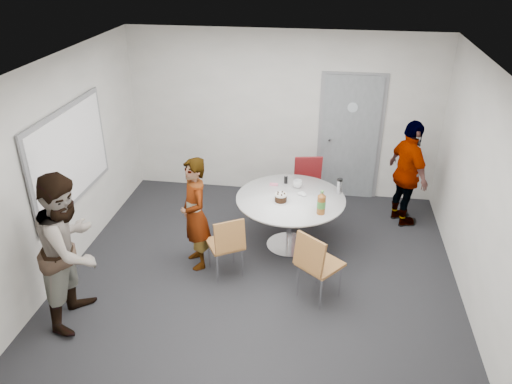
% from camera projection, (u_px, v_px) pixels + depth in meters
% --- Properties ---
extents(floor, '(5.00, 5.00, 0.00)m').
position_uv_depth(floor, '(260.00, 276.00, 6.47)').
color(floor, black).
rests_on(floor, ground).
extents(ceiling, '(5.00, 5.00, 0.00)m').
position_uv_depth(ceiling, '(261.00, 67.00, 5.23)').
color(ceiling, silver).
rests_on(ceiling, wall_back).
extents(wall_back, '(5.00, 0.00, 5.00)m').
position_uv_depth(wall_back, '(282.00, 115.00, 8.04)').
color(wall_back, silver).
rests_on(wall_back, floor).
extents(wall_left, '(0.00, 5.00, 5.00)m').
position_uv_depth(wall_left, '(61.00, 169.00, 6.18)').
color(wall_left, silver).
rests_on(wall_left, floor).
extents(wall_right, '(0.00, 5.00, 5.00)m').
position_uv_depth(wall_right, '(484.00, 198.00, 5.51)').
color(wall_right, silver).
rests_on(wall_right, floor).
extents(wall_front, '(5.00, 0.00, 5.00)m').
position_uv_depth(wall_front, '(211.00, 332.00, 3.65)').
color(wall_front, silver).
rests_on(wall_front, floor).
extents(door, '(1.02, 0.17, 2.12)m').
position_uv_depth(door, '(350.00, 138.00, 8.03)').
color(door, slate).
rests_on(door, wall_back).
extents(whiteboard, '(0.04, 1.90, 1.25)m').
position_uv_depth(whiteboard, '(70.00, 156.00, 6.31)').
color(whiteboard, gray).
rests_on(whiteboard, wall_left).
extents(table, '(1.48, 1.48, 1.10)m').
position_uv_depth(table, '(292.00, 205.00, 6.78)').
color(table, silver).
rests_on(table, floor).
extents(chair_near_left, '(0.57, 0.59, 0.86)m').
position_uv_depth(chair_near_left, '(227.00, 242.00, 6.23)').
color(chair_near_left, brown).
rests_on(chair_near_left, floor).
extents(chair_near_right, '(0.64, 0.64, 0.93)m').
position_uv_depth(chair_near_right, '(315.00, 261.00, 5.80)').
color(chair_near_right, brown).
rests_on(chair_near_right, floor).
extents(chair_far, '(0.52, 0.56, 0.93)m').
position_uv_depth(chair_far, '(309.00, 181.00, 7.66)').
color(chair_far, maroon).
rests_on(chair_far, floor).
extents(person_main, '(0.60, 0.66, 1.52)m').
position_uv_depth(person_main, '(195.00, 214.00, 6.37)').
color(person_main, '#A5C6EA').
rests_on(person_main, floor).
extents(person_left, '(0.70, 0.89, 1.81)m').
position_uv_depth(person_left, '(70.00, 249.00, 5.41)').
color(person_left, white).
rests_on(person_left, floor).
extents(person_right, '(0.74, 1.03, 1.63)m').
position_uv_depth(person_right, '(408.00, 174.00, 7.32)').
color(person_right, black).
rests_on(person_right, floor).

